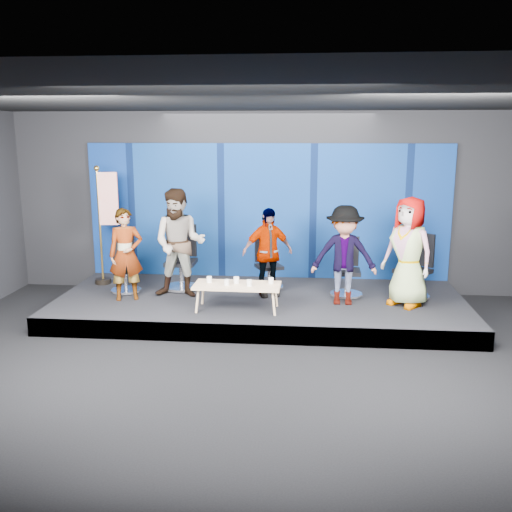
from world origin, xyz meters
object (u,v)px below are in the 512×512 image
object	(u,v)px
panelist_b	(180,243)
flag_stand	(106,222)
chair_d	(347,277)
chair_a	(125,274)
coffee_table	(237,286)
panelist_e	(408,252)
mug_e	(271,281)
panelist_c	(267,252)
mug_a	(209,279)
chair_c	(268,271)
panelist_a	(126,254)
panelist_d	(344,255)
mug_b	(227,282)
chair_e	(414,277)
mug_d	(249,283)
mug_c	(236,280)
chair_b	(182,268)

from	to	relation	value
panelist_b	flag_stand	distance (m)	1.71
flag_stand	chair_d	bearing A→B (deg)	-14.19
chair_a	coffee_table	bearing A→B (deg)	-43.99
panelist_e	mug_e	world-z (taller)	panelist_e
panelist_c	mug_a	world-z (taller)	panelist_c
chair_c	mug_e	distance (m)	1.30
panelist_e	mug_e	distance (m)	2.29
chair_a	panelist_a	bearing A→B (deg)	-89.35
panelist_a	panelist_d	bearing A→B (deg)	-20.08
mug_b	mug_a	bearing A→B (deg)	154.42
mug_b	mug_e	world-z (taller)	mug_e
chair_e	mug_b	bearing A→B (deg)	-118.76
mug_d	flag_stand	xyz separation A→B (m)	(-2.83, 1.48, 0.70)
mug_c	mug_e	distance (m)	0.56
chair_b	panelist_e	size ratio (longest dim) A/B	0.64
panelist_b	panelist_c	size ratio (longest dim) A/B	1.22
chair_a	mug_b	world-z (taller)	chair_a
chair_b	chair_c	bearing A→B (deg)	6.89
panelist_a	chair_a	bearing A→B (deg)	90.65
mug_b	coffee_table	bearing A→B (deg)	26.05
panelist_e	mug_c	xyz separation A→B (m)	(-2.77, -0.46, -0.42)
panelist_a	coffee_table	size ratio (longest dim) A/B	1.13
chair_c	panelist_b	bearing A→B (deg)	-179.12
panelist_b	chair_b	bearing A→B (deg)	99.86
chair_c	chair_e	size ratio (longest dim) A/B	0.86
mug_b	mug_e	distance (m)	0.72
coffee_table	mug_b	distance (m)	0.19
chair_b	panelist_a	bearing A→B (deg)	-135.81
panelist_b	chair_d	distance (m)	2.96
chair_d	mug_a	world-z (taller)	chair_d
coffee_table	panelist_b	bearing A→B (deg)	147.65
mug_a	mug_b	world-z (taller)	mug_a
panelist_b	panelist_d	distance (m)	2.80
panelist_e	coffee_table	world-z (taller)	panelist_e
panelist_b	mug_e	world-z (taller)	panelist_b
chair_b	panelist_d	bearing A→B (deg)	-13.11
panelist_d	panelist_c	bearing A→B (deg)	164.92
panelist_e	chair_c	bearing A→B (deg)	-157.41
mug_b	chair_b	bearing A→B (deg)	128.53
chair_a	flag_stand	world-z (taller)	flag_stand
chair_e	flag_stand	size ratio (longest dim) A/B	0.50
mug_d	panelist_a	bearing A→B (deg)	166.52
panelist_d	mug_e	distance (m)	1.30
chair_a	panelist_a	size ratio (longest dim) A/B	0.62
panelist_c	chair_e	world-z (taller)	panelist_c
chair_d	panelist_c	bearing A→B (deg)	-173.91
panelist_a	mug_a	xyz separation A→B (m)	(1.48, -0.36, -0.31)
mug_a	mug_e	world-z (taller)	mug_a
mug_e	panelist_c	bearing A→B (deg)	98.41
chair_e	panelist_d	bearing A→B (deg)	-116.67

